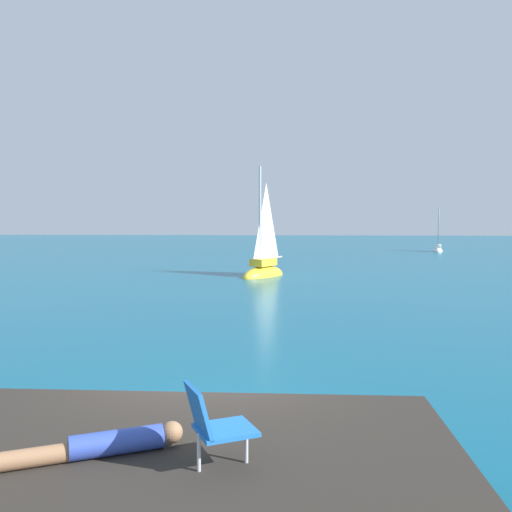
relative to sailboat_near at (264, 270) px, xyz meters
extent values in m
plane|color=#0F5675|center=(-0.05, -21.79, -0.35)|extent=(160.00, 160.00, 0.00)
cube|color=#2D2823|center=(-0.44, -24.77, 0.17)|extent=(6.69, 3.64, 1.05)
cube|color=#2E2822|center=(-1.50, -22.87, -0.35)|extent=(1.33, 1.19, 0.78)
cube|color=#2F2B21|center=(1.65, -22.58, -0.35)|extent=(1.40, 1.33, 0.89)
ellipsoid|color=yellow|center=(-0.01, -0.02, -0.35)|extent=(2.83, 3.51, 1.17)
cube|color=yellow|center=(-0.01, -0.02, 0.43)|extent=(1.50, 1.70, 0.38)
cylinder|color=#B7B7BC|center=(-0.18, -0.29, 2.90)|extent=(0.13, 0.13, 5.34)
cylinder|color=#B2B2B7|center=(0.39, 0.61, 0.61)|extent=(1.23, 1.85, 0.10)
pyramid|color=silver|center=(0.14, 0.22, 2.69)|extent=(0.97, 1.47, 4.06)
ellipsoid|color=white|center=(14.97, 20.75, -0.35)|extent=(1.27, 2.39, 0.78)
cube|color=white|center=(14.97, 20.75, 0.17)|extent=(0.76, 1.09, 0.26)
cylinder|color=#B7B7BC|center=(15.02, 20.95, 1.82)|extent=(0.09, 0.09, 3.55)
cylinder|color=#B2B2B7|center=(14.86, 20.26, 0.29)|extent=(0.39, 1.40, 0.07)
pyramid|color=silver|center=(14.93, 20.57, 1.67)|extent=(0.30, 1.12, 2.70)
cylinder|color=#334CB2|center=(-0.55, -24.92, 0.82)|extent=(0.92, 0.59, 0.24)
cylinder|color=#9E704C|center=(-1.24, -25.23, 0.79)|extent=(0.71, 0.45, 0.18)
sphere|color=#9E704C|center=(-0.05, -24.70, 0.84)|extent=(0.22, 0.22, 0.22)
cube|color=blue|center=(0.54, -25.14, 1.05)|extent=(0.68, 0.66, 0.04)
cube|color=blue|center=(0.31, -25.25, 1.27)|extent=(0.34, 0.50, 0.45)
cylinder|color=silver|center=(0.73, -25.05, 0.87)|extent=(0.04, 0.04, 0.35)
cylinder|color=silver|center=(0.31, -25.25, 0.87)|extent=(0.04, 0.04, 0.35)
camera|label=1|loc=(1.07, -30.17, 3.05)|focal=39.27mm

